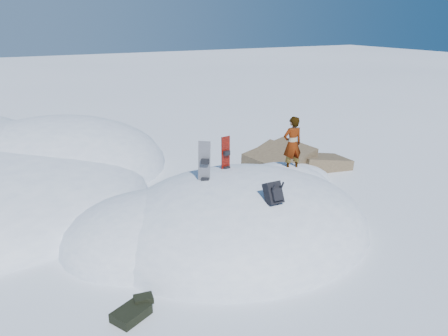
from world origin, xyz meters
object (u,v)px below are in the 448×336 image
backpack (274,193)px  person (292,144)px  snowboard_dark (204,173)px  snowboard_red (226,162)px

backpack → person: 2.88m
person → snowboard_dark: bearing=11.3°
snowboard_red → snowboard_dark: size_ratio=0.91×
snowboard_red → snowboard_dark: snowboard_dark is taller
snowboard_dark → person: bearing=44.6°
snowboard_red → person: size_ratio=0.91×
snowboard_red → snowboard_dark: 1.04m
snowboard_red → backpack: bearing=-100.9°
snowboard_red → person: 2.02m
person → snowboard_red: bearing=-1.4°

